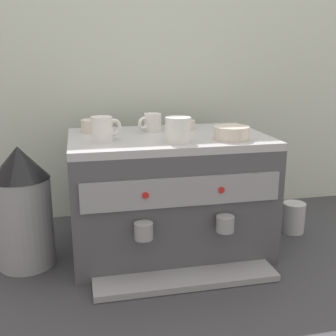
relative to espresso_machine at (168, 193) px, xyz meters
name	(u,v)px	position (x,y,z in m)	size (l,w,h in m)	color
ground_plane	(168,245)	(0.00, 0.00, -0.20)	(4.00, 4.00, 0.00)	#38383D
tiled_backsplash_wall	(149,94)	(0.00, 0.39, 0.31)	(2.80, 0.03, 1.04)	silver
espresso_machine	(168,193)	(0.00, 0.00, 0.00)	(0.67, 0.54, 0.41)	#4C4C51
ceramic_cup_0	(103,129)	(-0.22, -0.06, 0.25)	(0.10, 0.08, 0.08)	white
ceramic_cup_1	(152,122)	(-0.04, 0.10, 0.24)	(0.09, 0.07, 0.06)	white
ceramic_cup_2	(178,129)	(0.01, -0.11, 0.25)	(0.08, 0.12, 0.08)	white
ceramic_bowl_0	(181,125)	(0.07, 0.12, 0.22)	(0.11, 0.11, 0.03)	beige
ceramic_bowl_1	(231,133)	(0.18, -0.11, 0.23)	(0.12, 0.12, 0.04)	beige
ceramic_bowl_2	(94,126)	(-0.24, 0.12, 0.23)	(0.09, 0.09, 0.04)	beige
coffee_grinder	(23,207)	(-0.49, -0.03, 0.00)	(0.19, 0.19, 0.40)	#939399
milk_pitcher	(293,218)	(0.51, 0.02, -0.14)	(0.09, 0.09, 0.12)	#B7B7BC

